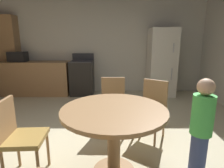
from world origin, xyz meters
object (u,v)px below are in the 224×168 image
at_px(microwave, 18,57).
at_px(chair_west, 18,134).
at_px(oven_range, 83,77).
at_px(chair_north, 113,101).
at_px(dining_table, 114,123).
at_px(person_child, 201,127).
at_px(chair_northeast, 152,105).
at_px(refrigerator, 162,63).

distance_m(microwave, chair_west, 3.58).
distance_m(oven_range, chair_north, 2.30).
relative_size(dining_table, chair_west, 1.28).
bearing_deg(person_child, microwave, -39.72).
bearing_deg(chair_northeast, chair_north, -72.38).
relative_size(refrigerator, chair_northeast, 2.02).
height_order(oven_range, chair_northeast, oven_range).
distance_m(chair_north, person_child, 1.39).
height_order(oven_range, dining_table, oven_range).
bearing_deg(microwave, refrigerator, -0.75).
bearing_deg(chair_north, person_child, 40.65).
height_order(oven_range, person_child, oven_range).
bearing_deg(oven_range, microwave, -179.88).
xyz_separation_m(microwave, person_child, (3.43, -3.19, -0.45)).
bearing_deg(chair_west, microwave, 112.34).
height_order(oven_range, microwave, microwave).
bearing_deg(chair_west, dining_table, -0.00).
distance_m(dining_table, person_child, 0.90).
distance_m(microwave, chair_northeast, 3.91).
xyz_separation_m(chair_northeast, chair_west, (-1.57, -0.87, 0.00)).
height_order(dining_table, chair_northeast, chair_northeast).
bearing_deg(chair_north, chair_west, -43.44).
distance_m(microwave, person_child, 4.70).
relative_size(oven_range, chair_west, 1.26).
distance_m(refrigerator, chair_north, 2.48).
height_order(oven_range, refrigerator, refrigerator).
relative_size(oven_range, refrigerator, 0.62).
bearing_deg(oven_range, refrigerator, -1.45).
relative_size(chair_west, person_child, 0.80).
bearing_deg(dining_table, person_child, -3.16).
bearing_deg(dining_table, refrigerator, 67.26).
bearing_deg(person_child, dining_table, -0.00).
distance_m(chair_north, chair_west, 1.45).
xyz_separation_m(chair_north, person_child, (0.91, -1.05, 0.08)).
relative_size(refrigerator, microwave, 4.00).
bearing_deg(chair_northeast, chair_west, -25.82).
bearing_deg(refrigerator, chair_northeast, -107.57).
relative_size(oven_range, chair_north, 1.26).
distance_m(microwave, chair_north, 3.35).
xyz_separation_m(dining_table, chair_north, (-0.00, 1.00, -0.09)).
bearing_deg(microwave, oven_range, 0.12).
bearing_deg(refrigerator, chair_west, -126.11).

